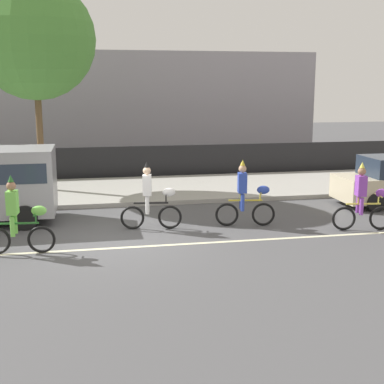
{
  "coord_description": "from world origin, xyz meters",
  "views": [
    {
      "loc": [
        -0.62,
        -13.36,
        4.0
      ],
      "look_at": [
        2.24,
        1.2,
        1.0
      ],
      "focal_mm": 50.0,
      "sensor_mm": 36.0,
      "label": 1
    }
  ],
  "objects_px": {
    "parade_cyclist_lime": "(18,220)",
    "parade_cyclist_cobalt": "(246,197)",
    "parade_cyclist_purple": "(364,201)",
    "parade_cyclist_zebra": "(151,200)"
  },
  "relations": [
    {
      "from": "parade_cyclist_cobalt",
      "to": "parade_cyclist_purple",
      "type": "xyz_separation_m",
      "value": [
        3.07,
        -1.07,
        0.0
      ]
    },
    {
      "from": "parade_cyclist_zebra",
      "to": "parade_cyclist_cobalt",
      "type": "relative_size",
      "value": 1.0
    },
    {
      "from": "parade_cyclist_lime",
      "to": "parade_cyclist_purple",
      "type": "bearing_deg",
      "value": 2.26
    },
    {
      "from": "parade_cyclist_cobalt",
      "to": "parade_cyclist_purple",
      "type": "height_order",
      "value": "same"
    },
    {
      "from": "parade_cyclist_lime",
      "to": "parade_cyclist_cobalt",
      "type": "distance_m",
      "value": 6.23
    },
    {
      "from": "parade_cyclist_purple",
      "to": "parade_cyclist_lime",
      "type": "bearing_deg",
      "value": -177.74
    },
    {
      "from": "parade_cyclist_purple",
      "to": "parade_cyclist_cobalt",
      "type": "bearing_deg",
      "value": 160.79
    },
    {
      "from": "parade_cyclist_lime",
      "to": "parade_cyclist_purple",
      "type": "relative_size",
      "value": 1.0
    },
    {
      "from": "parade_cyclist_lime",
      "to": "parade_cyclist_purple",
      "type": "xyz_separation_m",
      "value": [
        9.13,
        0.36,
        0.0
      ]
    },
    {
      "from": "parade_cyclist_cobalt",
      "to": "parade_cyclist_purple",
      "type": "bearing_deg",
      "value": -19.21
    }
  ]
}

